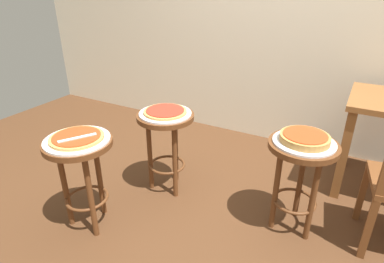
{
  "coord_description": "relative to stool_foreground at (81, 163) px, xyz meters",
  "views": [
    {
      "loc": [
        0.64,
        -1.4,
        1.5
      ],
      "look_at": [
        -0.31,
        0.33,
        0.56
      ],
      "focal_mm": 30.15,
      "sensor_mm": 36.0,
      "label": 1
    }
  ],
  "objects": [
    {
      "name": "ground_plane",
      "position": [
        0.78,
        0.23,
        -0.47
      ],
      "size": [
        6.0,
        6.0,
        0.0
      ],
      "primitive_type": "plane",
      "color": "#4C2D19"
    },
    {
      "name": "stool_foreground",
      "position": [
        0.0,
        0.0,
        0.0
      ],
      "size": [
        0.41,
        0.41,
        0.62
      ],
      "color": "#5B3319",
      "rests_on": "ground_plane"
    },
    {
      "name": "serving_plate_foreground",
      "position": [
        0.0,
        -0.0,
        0.16
      ],
      "size": [
        0.39,
        0.39,
        0.01
      ],
      "primitive_type": "cylinder",
      "color": "silver",
      "rests_on": "stool_foreground"
    },
    {
      "name": "pizza_foreground",
      "position": [
        0.0,
        -0.0,
        0.17
      ],
      "size": [
        0.32,
        0.32,
        0.02
      ],
      "color": "tan",
      "rests_on": "serving_plate_foreground"
    },
    {
      "name": "stool_middle",
      "position": [
        0.23,
        0.6,
        0.0
      ],
      "size": [
        0.41,
        0.41,
        0.62
      ],
      "color": "#5B3319",
      "rests_on": "ground_plane"
    },
    {
      "name": "serving_plate_middle",
      "position": [
        0.23,
        0.6,
        0.16
      ],
      "size": [
        0.37,
        0.37,
        0.01
      ],
      "primitive_type": "cylinder",
      "color": "silver",
      "rests_on": "stool_middle"
    },
    {
      "name": "pizza_middle",
      "position": [
        0.23,
        0.6,
        0.17
      ],
      "size": [
        0.31,
        0.31,
        0.02
      ],
      "color": "tan",
      "rests_on": "serving_plate_middle"
    },
    {
      "name": "stool_leftside",
      "position": [
        1.19,
        0.62,
        0.0
      ],
      "size": [
        0.41,
        0.41,
        0.62
      ],
      "color": "#5B3319",
      "rests_on": "ground_plane"
    },
    {
      "name": "serving_plate_leftside",
      "position": [
        1.19,
        0.62,
        0.16
      ],
      "size": [
        0.36,
        0.36,
        0.01
      ],
      "primitive_type": "cylinder",
      "color": "silver",
      "rests_on": "stool_leftside"
    },
    {
      "name": "pizza_leftside",
      "position": [
        1.19,
        0.62,
        0.19
      ],
      "size": [
        0.29,
        0.29,
        0.05
      ],
      "color": "#B78442",
      "rests_on": "serving_plate_leftside"
    },
    {
      "name": "pizza_server_knife",
      "position": [
        0.03,
        -0.02,
        0.19
      ],
      "size": [
        0.13,
        0.2,
        0.01
      ],
      "primitive_type": "cube",
      "rotation": [
        0.0,
        0.0,
        1.03
      ],
      "color": "silver",
      "rests_on": "pizza_foreground"
    }
  ]
}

